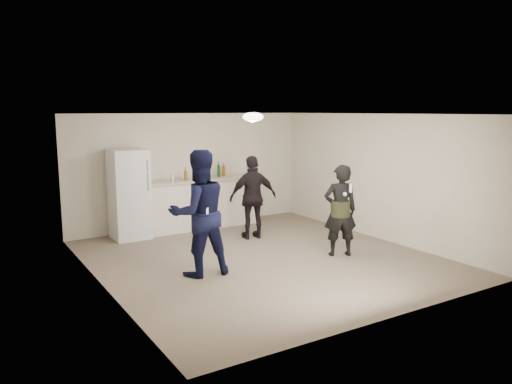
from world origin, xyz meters
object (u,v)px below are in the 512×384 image
woman (340,210)px  spectator (253,197)px  man (199,213)px  shaker (172,178)px  fridge (129,194)px  counter (202,204)px

woman → spectator: size_ratio=0.97×
man → spectator: man is taller
shaker → woman: (1.88, -3.11, -0.36)m
fridge → woman: fridge is taller
counter → man: 3.26m
woman → shaker: bearing=-35.0°
fridge → spectator: bearing=-32.0°
man → spectator: (1.90, 1.50, -0.15)m
counter → shaker: 0.99m
fridge → woman: (2.80, -3.16, -0.08)m
counter → shaker: size_ratio=15.29×
fridge → man: (0.22, -2.82, 0.09)m
counter → shaker: (-0.74, -0.12, 0.65)m
counter → fridge: 1.70m
man → woman: 2.61m
shaker → man: (-0.70, -2.77, -0.19)m
fridge → man: bearing=-85.6°
fridge → man: 2.83m
man → spectator: 2.42m
counter → woman: (1.14, -3.23, 0.29)m
fridge → shaker: (0.91, -0.05, 0.28)m
woman → spectator: 1.97m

